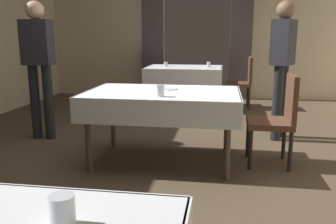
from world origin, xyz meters
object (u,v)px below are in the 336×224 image
(person_diner_standing_aside, at_px, (38,59))
(glass_far_b, at_px, (209,64))
(dining_table_mid, at_px, (163,99))
(chair_mid_right, at_px, (278,116))
(person_waiter_by_doorway, at_px, (282,59))
(glass_far_a, at_px, (166,64))
(glass_mid_b, at_px, (160,91))
(dining_table_far, at_px, (184,72))
(chair_far_right, at_px, (243,80))
(plate_mid_a, at_px, (169,89))
(glass_near_b, at_px, (62,211))

(person_diner_standing_aside, bearing_deg, glass_far_b, 48.81)
(dining_table_mid, height_order, chair_mid_right, chair_mid_right)
(glass_far_b, distance_m, person_waiter_by_doorway, 2.11)
(dining_table_mid, relative_size, glass_far_b, 16.24)
(glass_far_a, height_order, person_diner_standing_aside, person_diner_standing_aside)
(dining_table_mid, relative_size, person_waiter_by_doorway, 0.91)
(glass_mid_b, relative_size, person_diner_standing_aside, 0.06)
(chair_mid_right, distance_m, person_waiter_by_doorway, 1.12)
(dining_table_far, xyz_separation_m, glass_far_a, (-0.34, 0.02, 0.15))
(dining_table_far, distance_m, glass_far_b, 0.47)
(chair_mid_right, xyz_separation_m, chair_far_right, (-0.19, 2.95, 0.00))
(chair_mid_right, relative_size, glass_mid_b, 8.37)
(glass_far_a, xyz_separation_m, person_diner_standing_aside, (-1.24, -2.32, 0.23))
(person_waiter_by_doorway, xyz_separation_m, person_diner_standing_aside, (-3.00, -0.45, 0.00))
(plate_mid_a, height_order, glass_mid_b, glass_mid_b)
(chair_far_right, relative_size, glass_mid_b, 8.37)
(chair_far_right, relative_size, person_waiter_by_doorway, 0.54)
(dining_table_mid, distance_m, chair_mid_right, 1.18)
(glass_mid_b, height_order, person_diner_standing_aside, person_diner_standing_aside)
(chair_far_right, height_order, person_waiter_by_doorway, person_waiter_by_doorway)
(chair_mid_right, height_order, person_waiter_by_doorway, person_waiter_by_doorway)
(glass_mid_b, xyz_separation_m, glass_far_a, (-0.47, 3.26, -0.01))
(dining_table_far, distance_m, plate_mid_a, 2.79)
(person_diner_standing_aside, bearing_deg, person_waiter_by_doorway, 8.62)
(chair_mid_right, distance_m, person_diner_standing_aside, 2.93)
(person_diner_standing_aside, bearing_deg, chair_mid_right, -10.63)
(dining_table_far, distance_m, chair_far_right, 1.08)
(dining_table_mid, relative_size, glass_mid_b, 14.13)
(dining_table_mid, bearing_deg, glass_mid_b, -84.74)
(dining_table_mid, bearing_deg, chair_mid_right, 3.75)
(dining_table_mid, height_order, chair_far_right, chair_far_right)
(dining_table_far, relative_size, chair_far_right, 1.47)
(dining_table_far, relative_size, plate_mid_a, 7.30)
(chair_far_right, xyz_separation_m, glass_far_a, (-1.41, -0.09, 0.28))
(glass_mid_b, relative_size, glass_far_b, 1.15)
(glass_near_b, distance_m, person_diner_standing_aside, 3.72)
(glass_near_b, bearing_deg, dining_table_mid, 93.11)
(dining_table_mid, distance_m, person_diner_standing_aside, 1.81)
(dining_table_mid, bearing_deg, person_waiter_by_doorway, 38.67)
(dining_table_mid, bearing_deg, person_diner_standing_aside, 159.96)
(dining_table_mid, relative_size, chair_mid_right, 1.69)
(glass_near_b, height_order, person_waiter_by_doorway, person_waiter_by_doorway)
(dining_table_mid, height_order, dining_table_far, same)
(glass_far_a, bearing_deg, glass_near_b, -84.07)
(dining_table_far, relative_size, person_diner_standing_aside, 0.80)
(glass_far_b, bearing_deg, dining_table_far, -179.75)
(person_waiter_by_doorway, bearing_deg, glass_near_b, -107.81)
(plate_mid_a, bearing_deg, glass_mid_b, -91.59)
(dining_table_far, bearing_deg, person_diner_standing_aside, -124.40)
(dining_table_far, bearing_deg, plate_mid_a, -87.22)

